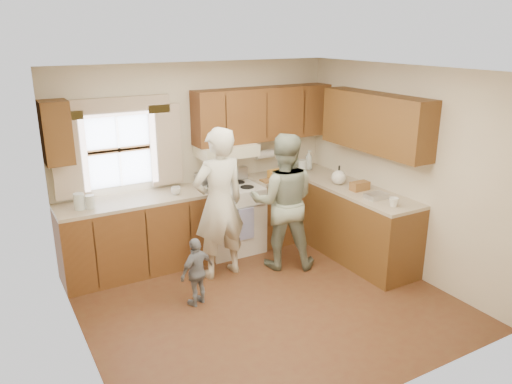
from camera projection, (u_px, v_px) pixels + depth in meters
room at (267, 195)px, 5.15m from camera, size 3.80×3.80×3.80m
kitchen_fixtures at (265, 195)px, 6.46m from camera, size 3.80×2.25×2.15m
stove at (231, 217)px, 6.72m from camera, size 0.76×0.67×1.07m
woman_left at (219, 204)px, 5.89m from camera, size 0.70×0.48×1.83m
woman_right at (283, 202)px, 6.15m from camera, size 1.04×0.97×1.71m
child at (197, 272)px, 5.38m from camera, size 0.49×0.34×0.77m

